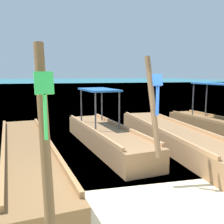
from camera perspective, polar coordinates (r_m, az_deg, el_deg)
name	(u,v)px	position (r m, az deg, el deg)	size (l,w,h in m)	color
ground	(156,214)	(4.76, 9.55, -21.29)	(120.00, 120.00, 0.00)	beige
sea_water	(56,83)	(65.00, -12.09, 6.22)	(120.00, 120.00, 0.00)	#147A89
longtail_boat_green_ribbon	(27,156)	(6.85, -18.08, -9.23)	(2.15, 7.35, 2.72)	brown
longtail_boat_blue_ribbon	(106,136)	(8.34, -1.29, -5.32)	(1.93, 5.85, 2.73)	olive
longtail_boat_orange_ribbon	(173,136)	(8.80, 13.13, -5.25)	(1.33, 7.46, 2.48)	olive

